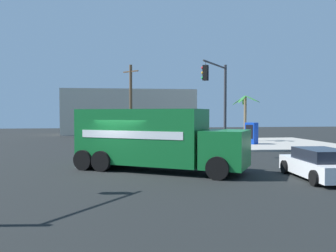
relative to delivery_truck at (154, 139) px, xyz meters
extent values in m
plane|color=black|center=(-1.66, 0.11, -1.57)|extent=(100.00, 100.00, 0.00)
cube|color=#9E998E|center=(11.33, 13.09, -1.50)|extent=(12.02, 12.02, 0.14)
cube|color=#146B2D|center=(-0.57, 0.34, 0.12)|extent=(6.64, 5.29, 2.67)
cube|color=#146B2D|center=(3.08, -1.84, -0.37)|extent=(2.86, 3.03, 1.70)
cube|color=black|center=(3.81, -2.27, -0.03)|extent=(1.10, 1.77, 0.88)
cube|color=#B2B2B7|center=(-3.19, 1.90, -1.38)|extent=(1.35, 2.08, 0.21)
cube|color=white|center=(0.05, 1.38, 0.25)|extent=(4.55, 2.72, 0.36)
cube|color=white|center=(-1.19, -0.70, 0.25)|extent=(4.55, 2.72, 0.36)
cylinder|color=black|center=(3.67, -0.74, -1.07)|extent=(1.00, 0.75, 1.00)
cylinder|color=black|center=(2.40, -2.87, -1.07)|extent=(1.00, 0.75, 1.00)
cylinder|color=black|center=(-1.27, 2.20, -1.07)|extent=(1.00, 0.75, 1.00)
cylinder|color=black|center=(-2.54, 0.07, -1.07)|extent=(1.00, 0.75, 1.00)
cylinder|color=black|center=(-2.17, 2.74, -1.07)|extent=(1.00, 0.75, 1.00)
cylinder|color=black|center=(-3.44, 0.61, -1.07)|extent=(1.00, 0.75, 1.00)
cylinder|color=#38383D|center=(6.02, 7.54, 1.65)|extent=(0.20, 0.20, 6.16)
cylinder|color=#38383D|center=(4.77, 5.75, 4.48)|extent=(2.61, 3.64, 0.12)
cylinder|color=#38383D|center=(3.71, 4.26, 4.35)|extent=(0.03, 0.03, 0.25)
cube|color=black|center=(3.71, 4.26, 3.75)|extent=(0.42, 0.42, 0.95)
sphere|color=red|center=(3.56, 4.36, 4.07)|extent=(0.20, 0.20, 0.20)
sphere|color=#EFA314|center=(3.56, 4.36, 3.76)|extent=(0.20, 0.20, 0.20)
sphere|color=#19CC4C|center=(3.56, 4.36, 3.45)|extent=(0.20, 0.20, 0.20)
cube|color=white|center=(6.80, -3.25, -1.08)|extent=(2.10, 4.42, 0.65)
cube|color=black|center=(6.79, -3.40, -0.51)|extent=(1.75, 2.51, 0.50)
cylinder|color=black|center=(5.98, -1.77, -1.26)|extent=(0.24, 0.63, 0.62)
cylinder|color=black|center=(7.81, -1.90, -1.26)|extent=(0.24, 0.63, 0.62)
cylinder|color=black|center=(5.78, -4.60, -1.26)|extent=(0.24, 0.63, 0.62)
cube|color=#0F38B2|center=(9.82, 12.00, -0.50)|extent=(1.15, 1.17, 1.85)
cube|color=black|center=(9.52, 11.76, -0.35)|extent=(0.44, 0.55, 1.18)
cylinder|color=#7A6647|center=(10.48, 15.27, 0.70)|extent=(0.26, 0.26, 4.25)
ellipsoid|color=#2D7533|center=(11.17, 15.16, 2.59)|extent=(1.47, 0.58, 0.72)
ellipsoid|color=#2D7533|center=(10.61, 15.90, 2.49)|extent=(0.64, 1.37, 0.92)
ellipsoid|color=#2D7533|center=(9.95, 15.61, 2.47)|extent=(1.28, 1.01, 0.96)
ellipsoid|color=#2D7533|center=(9.98, 14.81, 2.55)|extent=(1.27, 1.21, 0.80)
ellipsoid|color=#2D7533|center=(10.82, 14.65, 2.62)|extent=(1.02, 1.45, 0.67)
cylinder|color=brown|center=(-0.21, 20.57, 2.39)|extent=(0.30, 0.30, 7.91)
cube|color=brown|center=(-0.21, 20.57, 5.64)|extent=(1.53, 1.74, 0.12)
cube|color=beige|center=(0.02, 30.51, 1.37)|extent=(17.18, 6.00, 5.88)
camera|label=1|loc=(-1.86, -17.29, 1.27)|focal=37.97mm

